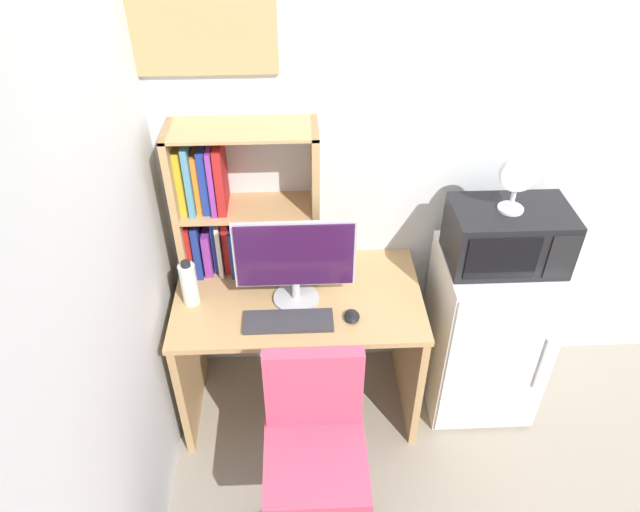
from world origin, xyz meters
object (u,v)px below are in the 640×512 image
object	(u,v)px
keyboard	(288,321)
desk_fan	(518,179)
monitor	(295,259)
wall_corkboard	(187,16)
computer_mouse	(352,316)
microwave	(508,236)
mini_fridge	(485,332)
hutch_bookshelf	(228,207)
desk_chair	(315,461)
water_bottle	(189,284)

from	to	relation	value
keyboard	desk_fan	world-z (taller)	desk_fan
monitor	wall_corkboard	size ratio (longest dim) A/B	0.77
keyboard	computer_mouse	bearing A→B (deg)	2.91
keyboard	desk_fan	xyz separation A→B (m)	(0.97, 0.20, 0.57)
microwave	desk_fan	xyz separation A→B (m)	(-0.02, -0.01, 0.29)
mini_fridge	microwave	size ratio (longest dim) A/B	1.78
keyboard	computer_mouse	world-z (taller)	computer_mouse
monitor	hutch_bookshelf	bearing A→B (deg)	140.70
mini_fridge	computer_mouse	bearing A→B (deg)	-164.81
computer_mouse	hutch_bookshelf	bearing A→B (deg)	144.62
desk_chair	computer_mouse	bearing A→B (deg)	69.29
microwave	hutch_bookshelf	bearing A→B (deg)	171.15
keyboard	computer_mouse	xyz separation A→B (m)	(0.28, 0.01, 0.00)
microwave	mini_fridge	bearing A→B (deg)	-90.38
monitor	keyboard	world-z (taller)	monitor
mini_fridge	desk_chair	bearing A→B (deg)	-142.69
water_bottle	microwave	distance (m)	1.44
water_bottle	desk_fan	size ratio (longest dim) A/B	0.86
desk_chair	microwave	bearing A→B (deg)	37.43
keyboard	microwave	world-z (taller)	microwave
wall_corkboard	keyboard	bearing A→B (deg)	-55.07
water_bottle	wall_corkboard	distance (m)	1.11
microwave	wall_corkboard	distance (m)	1.62
hutch_bookshelf	microwave	xyz separation A→B (m)	(1.25, -0.19, -0.06)
microwave	computer_mouse	bearing A→B (deg)	-164.58
computer_mouse	wall_corkboard	bearing A→B (deg)	142.30
wall_corkboard	desk_chair	bearing A→B (deg)	-65.18
monitor	wall_corkboard	bearing A→B (deg)	138.11
keyboard	monitor	bearing A→B (deg)	76.77
desk_fan	water_bottle	bearing A→B (deg)	-178.26
computer_mouse	desk_chair	xyz separation A→B (m)	(-0.18, -0.48, -0.36)
water_bottle	microwave	size ratio (longest dim) A/B	0.45
wall_corkboard	mini_fridge	bearing A→B (deg)	-12.61
computer_mouse	desk_fan	distance (m)	0.91
mini_fridge	desk_chair	distance (m)	1.11
monitor	wall_corkboard	distance (m)	1.07
water_bottle	mini_fridge	xyz separation A→B (m)	(1.42, 0.05, -0.42)
monitor	mini_fridge	bearing A→B (deg)	3.00
keyboard	desk_chair	bearing A→B (deg)	-78.17
hutch_bookshelf	wall_corkboard	distance (m)	0.82
wall_corkboard	monitor	bearing A→B (deg)	-41.89
monitor	desk_fan	world-z (taller)	desk_fan
keyboard	mini_fridge	bearing A→B (deg)	11.77
monitor	desk_fan	size ratio (longest dim) A/B	1.98
hutch_bookshelf	keyboard	distance (m)	0.59
computer_mouse	desk_fan	size ratio (longest dim) A/B	0.33
keyboard	computer_mouse	size ratio (longest dim) A/B	4.42
desk_fan	desk_chair	xyz separation A→B (m)	(-0.87, -0.67, -0.93)
hutch_bookshelf	monitor	distance (m)	0.41
hutch_bookshelf	mini_fridge	xyz separation A→B (m)	(1.25, -0.20, -0.66)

